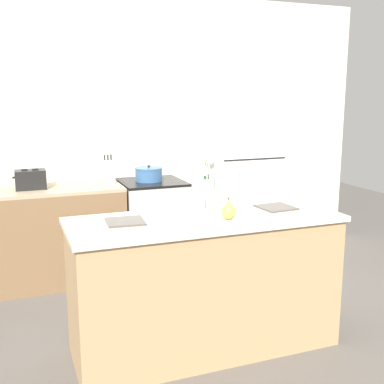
{
  "coord_description": "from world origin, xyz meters",
  "views": [
    {
      "loc": [
        -1.17,
        -2.82,
        1.71
      ],
      "look_at": [
        0.0,
        0.25,
        1.05
      ],
      "focal_mm": 45.0,
      "sensor_mm": 36.0,
      "label": 1
    }
  ],
  "objects": [
    {
      "name": "back_wall",
      "position": [
        0.0,
        2.0,
        1.35
      ],
      "size": [
        5.2,
        0.08,
        2.7
      ],
      "color": "silver",
      "rests_on": "ground_plane"
    },
    {
      "name": "ground_plane",
      "position": [
        0.0,
        0.0,
        0.0
      ],
      "size": [
        10.0,
        10.0,
        0.0
      ],
      "primitive_type": "plane",
      "color": "#59544F"
    },
    {
      "name": "flower_vase",
      "position": [
        -0.01,
        -0.01,
        1.08
      ],
      "size": [
        0.12,
        0.17,
        0.44
      ],
      "color": "silver",
      "rests_on": "kitchen_island"
    },
    {
      "name": "cooking_pot",
      "position": [
        0.07,
        1.61,
        0.96
      ],
      "size": [
        0.27,
        0.27,
        0.16
      ],
      "color": "#386093",
      "rests_on": "stove_range"
    },
    {
      "name": "toaster",
      "position": [
        -1.01,
        1.59,
        0.98
      ],
      "size": [
        0.28,
        0.18,
        0.17
      ],
      "color": "black",
      "rests_on": "back_counter"
    },
    {
      "name": "knife_block",
      "position": [
        -0.31,
        1.64,
        1.01
      ],
      "size": [
        0.1,
        0.14,
        0.27
      ],
      "color": "beige",
      "rests_on": "back_counter"
    },
    {
      "name": "refrigerator",
      "position": [
        1.05,
        1.6,
        0.89
      ],
      "size": [
        0.68,
        0.67,
        1.78
      ],
      "color": "white",
      "rests_on": "ground_plane"
    },
    {
      "name": "stove_range",
      "position": [
        0.1,
        1.6,
        0.45
      ],
      "size": [
        0.6,
        0.61,
        0.89
      ],
      "color": "#B2B5B7",
      "rests_on": "ground_plane"
    },
    {
      "name": "kitchen_island",
      "position": [
        0.0,
        0.0,
        0.46
      ],
      "size": [
        1.8,
        0.66,
        0.93
      ],
      "color": "tan",
      "rests_on": "ground_plane"
    },
    {
      "name": "back_counter",
      "position": [
        -1.06,
        1.6,
        0.45
      ],
      "size": [
        1.68,
        0.6,
        0.89
      ],
      "color": "brown",
      "rests_on": "ground_plane"
    },
    {
      "name": "plate_setting_left",
      "position": [
        -0.53,
        0.01,
        0.94
      ],
      "size": [
        0.34,
        0.34,
        0.02
      ],
      "color": "beige",
      "rests_on": "kitchen_island"
    },
    {
      "name": "pear_figurine",
      "position": [
        0.11,
        -0.11,
        0.98
      ],
      "size": [
        0.09,
        0.09,
        0.15
      ],
      "color": "#9EBC47",
      "rests_on": "kitchen_island"
    },
    {
      "name": "plate_setting_right",
      "position": [
        0.53,
        0.01,
        0.94
      ],
      "size": [
        0.34,
        0.34,
        0.02
      ],
      "color": "beige",
      "rests_on": "kitchen_island"
    }
  ]
}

